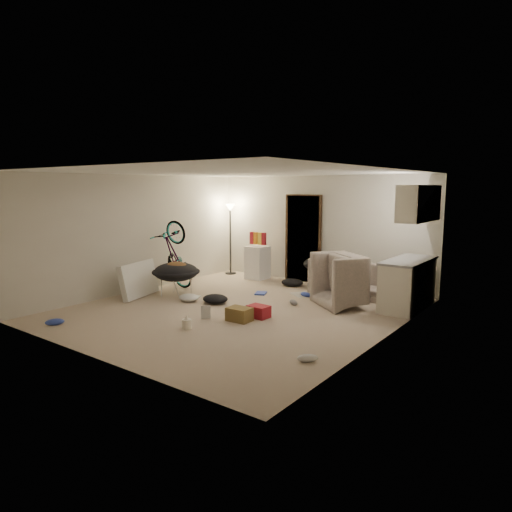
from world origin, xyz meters
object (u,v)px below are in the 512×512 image
Objects in this scene: tv_box at (139,280)px; drink_case_b at (259,311)px; bicycle at (175,270)px; juicer at (187,323)px; saucer_chair at (176,276)px; floor_lamp at (230,224)px; sofa at (355,281)px; kitchen_counter at (408,285)px; drink_case_a at (239,314)px; armchair at (356,286)px; mini_fridge at (258,263)px.

drink_case_b is at bearing -10.34° from tv_box.
juicer is (2.34, -1.98, -0.32)m from bicycle.
saucer_chair is 2.33m from juicer.
floor_lamp is at bearing 121.27° from juicer.
drink_case_b is (2.88, 0.25, -0.25)m from tv_box.
sofa is 1.20× the size of bicycle.
bicycle is at bearing -163.52° from kitchen_counter.
sofa is at bearing 74.29° from drink_case_a.
armchair reaches higher than drink_case_a.
saucer_chair reaches higher than drink_case_b.
sofa is 4.63× the size of drink_case_a.
saucer_chair is 2.72× the size of drink_case_b.
sofa is at bearing 38.97° from saucer_chair.
bicycle is (-3.47, -1.85, 0.14)m from sofa.
tv_box is at bearing -105.29° from mini_fridge.
kitchen_counter is 4.15m from juicer.
kitchen_counter is 4.58m from saucer_chair.
sofa is at bearing 73.56° from juicer.
armchair is (-0.88, -0.34, -0.08)m from kitchen_counter.
juicer is (1.78, -1.47, -0.32)m from saucer_chair.
bicycle is at bearing 52.26° from armchair.
mini_fridge reaches higher than sofa.
mini_fridge is 3.09m from tv_box.
bicycle is 1.58× the size of saucer_chair.
drink_case_a is (-0.73, -2.98, -0.16)m from sofa.
tv_box reaches higher than drink_case_b.
bicycle reaches higher than saucer_chair.
bicycle is (0.10, -2.05, -0.90)m from floor_lamp.
drink_case_b is (-1.85, -2.17, -0.34)m from kitchen_counter.
mini_fridge is (0.85, 1.95, -0.00)m from bicycle.
mini_fridge is (-2.63, 0.10, 0.13)m from sofa.
mini_fridge is (0.95, -0.10, -0.90)m from floor_lamp.
saucer_chair is 2.35m from drink_case_b.
mini_fridge reaches higher than juicer.
sofa is 5.12× the size of drink_case_b.
saucer_chair is 2.29m from drink_case_a.
drink_case_a is at bearing -57.73° from mini_fridge.
floor_lamp is 2.24× the size of mini_fridge.
mini_fridge is (-3.88, 0.55, -0.04)m from kitchen_counter.
bicycle reaches higher than armchair.
drink_case_b is (-0.98, -1.83, -0.26)m from armchair.
saucer_chair is at bearing 140.44° from juicer.
drink_case_b is at bearing -43.42° from floor_lamp.
armchair is 1.04× the size of tv_box.
tv_box is 2.76m from drink_case_a.
saucer_chair is at bearing 161.92° from drink_case_a.
drink_case_b is (-0.59, -2.62, -0.17)m from sofa.
tv_box reaches higher than saucer_chair.
bicycle is at bearing 27.02° from sofa.
floor_lamp is 4.52× the size of drink_case_a.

